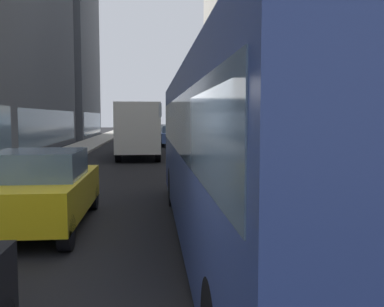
# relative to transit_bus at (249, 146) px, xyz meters

# --- Properties ---
(ground_plane) EXTENTS (120.00, 120.00, 0.00)m
(ground_plane) POSITION_rel_transit_bus_xyz_m (-1.20, 31.05, -1.78)
(ground_plane) COLOR black
(sidewalk_left) EXTENTS (2.40, 110.00, 0.15)m
(sidewalk_left) POSITION_rel_transit_bus_xyz_m (-6.90, 31.05, -1.70)
(sidewalk_left) COLOR #ADA89E
(sidewalk_left) RESTS_ON ground
(sidewalk_right) EXTENTS (2.40, 110.00, 0.15)m
(sidewalk_right) POSITION_rel_transit_bus_xyz_m (4.50, 31.05, -1.70)
(sidewalk_right) COLOR #ADA89E
(sidewalk_right) RESTS_ON ground
(transit_bus) EXTENTS (2.78, 11.53, 3.05)m
(transit_bus) POSITION_rel_transit_bus_xyz_m (0.00, 0.00, 0.00)
(transit_bus) COLOR #33478C
(transit_bus) RESTS_ON ground
(car_grey_wagon) EXTENTS (1.76, 4.46, 1.62)m
(car_grey_wagon) POSITION_rel_transit_bus_xyz_m (-2.40, 32.42, -0.95)
(car_grey_wagon) COLOR slate
(car_grey_wagon) RESTS_ON ground
(car_blue_hatchback) EXTENTS (1.93, 4.77, 1.62)m
(car_blue_hatchback) POSITION_rel_transit_bus_xyz_m (0.00, 26.93, -0.95)
(car_blue_hatchback) COLOR #4C6BB7
(car_blue_hatchback) RESTS_ON ground
(car_yellow_taxi) EXTENTS (1.85, 4.22, 1.62)m
(car_yellow_taxi) POSITION_rel_transit_bus_xyz_m (-4.00, 1.60, -0.95)
(car_yellow_taxi) COLOR yellow
(car_yellow_taxi) RESTS_ON ground
(car_silver_sedan) EXTENTS (1.85, 4.59, 1.62)m
(car_silver_sedan) POSITION_rel_transit_bus_xyz_m (0.00, 32.82, -0.95)
(car_silver_sedan) COLOR #B7BABF
(car_silver_sedan) RESTS_ON ground
(box_truck) EXTENTS (2.30, 7.50, 3.05)m
(box_truck) POSITION_rel_transit_bus_xyz_m (-2.40, 17.32, -0.11)
(box_truck) COLOR silver
(box_truck) RESTS_ON ground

